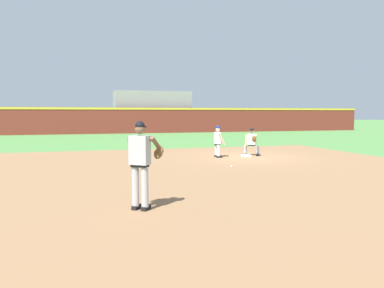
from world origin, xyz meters
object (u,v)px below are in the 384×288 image
at_px(pitcher, 141,160).
at_px(baserunner, 218,140).
at_px(first_baseman, 252,140).
at_px(first_base_bag, 246,156).
at_px(baseball, 231,167).

height_order(pitcher, baserunner, pitcher).
height_order(first_baseman, baserunner, baserunner).
bearing_deg(first_base_bag, first_baseman, 33.17).
xyz_separation_m(first_base_bag, baseball, (-1.97, -3.04, -0.01)).
xyz_separation_m(pitcher, baserunner, (4.76, 8.36, -0.27)).
bearing_deg(first_base_bag, baserunner, 173.45).
distance_m(first_base_bag, baserunner, 1.55).
bearing_deg(baseball, baserunner, 78.86).
bearing_deg(first_baseman, pitcher, -127.55).
distance_m(pitcher, first_baseman, 10.69).
relative_size(first_base_bag, pitcher, 0.20).
bearing_deg(first_baseman, first_base_bag, -146.83).
xyz_separation_m(first_baseman, baserunner, (-1.75, -0.11, 0.06)).
bearing_deg(pitcher, first_baseman, 52.45).
xyz_separation_m(baseball, baserunner, (0.63, 3.19, 0.76)).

